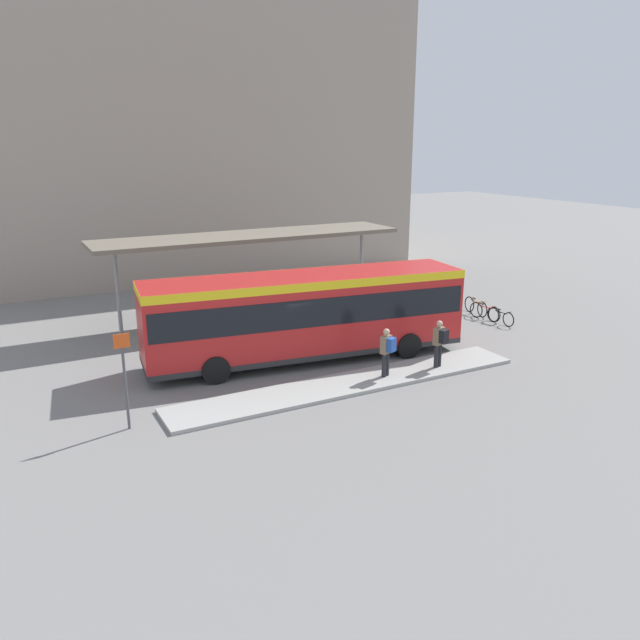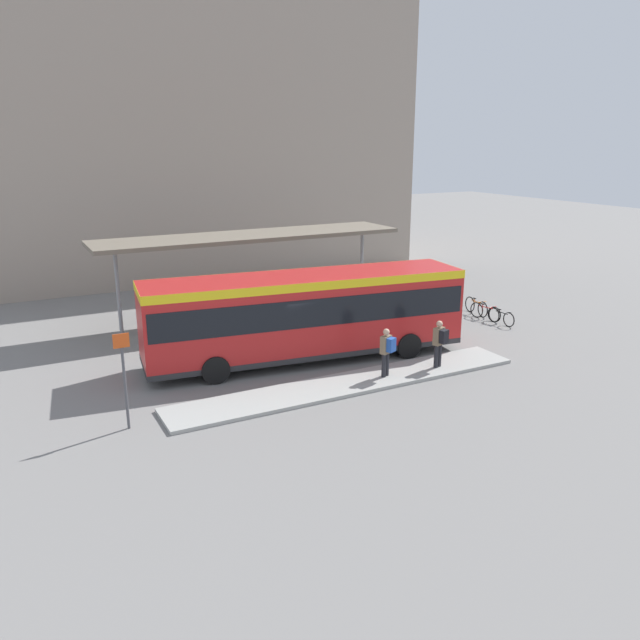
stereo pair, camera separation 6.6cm
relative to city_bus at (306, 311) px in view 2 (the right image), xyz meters
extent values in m
plane|color=slate|center=(-0.01, 0.00, -1.87)|extent=(120.00, 120.00, 0.00)
cube|color=#9E9E99|center=(0.13, -3.00, -1.81)|extent=(12.54, 1.80, 0.12)
cube|color=red|center=(-0.01, 0.00, -0.09)|extent=(11.94, 3.94, 2.84)
cube|color=yellow|center=(-0.01, 0.00, 1.18)|extent=(11.96, 3.96, 0.30)
cube|color=black|center=(-0.01, 0.00, 0.25)|extent=(11.71, 3.94, 0.99)
cube|color=black|center=(5.78, -0.72, 0.25)|extent=(0.37, 2.30, 1.09)
cube|color=#28282B|center=(-0.01, 0.00, -1.42)|extent=(11.95, 3.95, 0.20)
cylinder|color=black|center=(3.74, 0.75, -1.39)|extent=(0.98, 0.40, 0.96)
cylinder|color=black|center=(3.45, -1.64, -1.39)|extent=(0.98, 0.40, 0.96)
cylinder|color=black|center=(-3.46, 1.65, -1.39)|extent=(0.98, 0.40, 0.96)
cylinder|color=black|center=(-3.76, -0.74, -1.39)|extent=(0.98, 0.40, 0.96)
cylinder|color=#232328|center=(1.36, -3.13, -1.34)|extent=(0.15, 0.15, 0.82)
cylinder|color=#232328|center=(1.53, -3.05, -1.34)|extent=(0.15, 0.15, 0.82)
cube|color=#7A664C|center=(1.45, -3.09, -0.62)|extent=(0.46, 0.37, 0.62)
cube|color=#234CA3|center=(1.53, -3.28, -0.59)|extent=(0.36, 0.31, 0.47)
sphere|color=tan|center=(1.45, -3.09, -0.18)|extent=(0.22, 0.22, 0.22)
cylinder|color=#232328|center=(3.50, -3.22, -1.33)|extent=(0.16, 0.16, 0.83)
cylinder|color=#232328|center=(3.67, -3.17, -1.33)|extent=(0.16, 0.16, 0.83)
cube|color=#7A664C|center=(3.59, -3.20, -0.61)|extent=(0.46, 0.33, 0.62)
cube|color=black|center=(3.65, -3.40, -0.58)|extent=(0.35, 0.28, 0.47)
sphere|color=tan|center=(3.59, -3.20, -0.16)|extent=(0.22, 0.22, 0.22)
torus|color=black|center=(9.70, -0.37, -1.54)|extent=(0.07, 0.66, 0.66)
torus|color=black|center=(9.68, 0.52, -1.54)|extent=(0.07, 0.66, 0.66)
cylinder|color=black|center=(9.69, 0.07, -1.33)|extent=(0.06, 0.69, 0.04)
cylinder|color=black|center=(9.69, 0.23, -1.38)|extent=(0.04, 0.04, 0.32)
cube|color=black|center=(9.69, 0.23, -1.22)|extent=(0.08, 0.18, 0.04)
cylinder|color=black|center=(9.70, -0.28, -1.25)|extent=(0.48, 0.05, 0.03)
torus|color=black|center=(9.65, 0.48, -1.51)|extent=(0.17, 0.72, 0.72)
torus|color=black|center=(9.49, 1.44, -1.51)|extent=(0.17, 0.72, 0.72)
cylinder|color=red|center=(9.57, 0.96, -1.28)|extent=(0.17, 0.76, 0.04)
cylinder|color=red|center=(9.54, 1.14, -1.33)|extent=(0.04, 0.04, 0.35)
cube|color=black|center=(9.54, 1.14, -1.16)|extent=(0.10, 0.19, 0.04)
cylinder|color=red|center=(9.64, 0.58, -1.19)|extent=(0.48, 0.11, 0.03)
torus|color=black|center=(9.76, 1.35, -1.50)|extent=(0.13, 0.75, 0.75)
torus|color=black|center=(9.87, 2.36, -1.50)|extent=(0.13, 0.75, 0.75)
cylinder|color=orange|center=(9.82, 1.85, -1.25)|extent=(0.12, 0.79, 0.04)
cylinder|color=orange|center=(9.84, 2.03, -1.31)|extent=(0.04, 0.04, 0.37)
cube|color=black|center=(9.84, 2.03, -1.13)|extent=(0.09, 0.19, 0.04)
cylinder|color=orange|center=(9.77, 1.45, -1.17)|extent=(0.48, 0.09, 0.03)
cube|color=#706656|center=(0.36, 6.25, 1.90)|extent=(13.76, 3.02, 0.18)
cylinder|color=gray|center=(-5.49, 6.25, -0.03)|extent=(0.16, 0.16, 3.67)
cylinder|color=gray|center=(6.21, 6.25, -0.03)|extent=(0.16, 0.16, 3.67)
cylinder|color=slate|center=(-4.18, 3.70, -1.60)|extent=(0.60, 0.60, 0.52)
sphere|color=#235B28|center=(-4.18, 3.70, -1.08)|extent=(0.69, 0.69, 0.69)
cylinder|color=slate|center=(3.49, 3.65, -1.57)|extent=(0.66, 0.66, 0.60)
sphere|color=#337F38|center=(3.49, 3.65, -0.98)|extent=(0.76, 0.76, 0.76)
cylinder|color=#4C4C51|center=(-7.05, -2.87, -0.67)|extent=(0.08, 0.08, 2.40)
cube|color=#D84C19|center=(-7.05, -2.87, 0.73)|extent=(0.44, 0.03, 0.40)
cube|color=gray|center=(1.23, 20.70, 6.96)|extent=(27.55, 12.62, 17.64)
camera|label=1|loc=(-9.85, -19.58, 5.94)|focal=35.00mm
camera|label=2|loc=(-9.79, -19.61, 5.94)|focal=35.00mm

